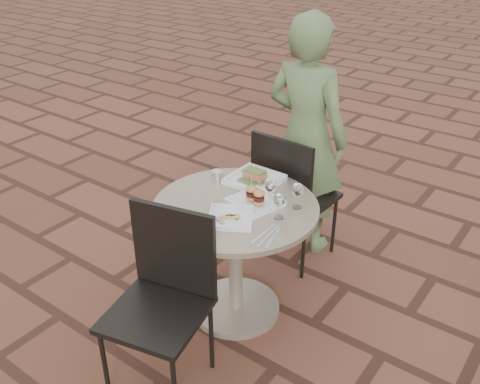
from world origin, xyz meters
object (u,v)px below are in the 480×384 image
Objects in this scene: plate_tuna at (231,217)px; plate_salmon at (254,179)px; chair_far at (290,189)px; diner at (306,137)px; chair_near at (165,286)px; cafe_table at (236,243)px; plate_sliders at (255,200)px.

plate_salmon is at bearing 108.56° from plate_tuna.
chair_far reaches higher than plate_salmon.
diner reaches higher than plate_tuna.
chair_far is 0.38m from diner.
diner is at bearing 98.29° from plate_tuna.
cafe_table is at bearing 77.11° from chair_near.
chair_near is 3.19× the size of plate_sliders.
chair_near is at bearing -89.74° from cafe_table.
diner is 0.61m from plate_salmon.
chair_far is 3.33× the size of plate_salmon.
plate_tuna is (0.15, -1.01, -0.06)m from diner.
cafe_table is 0.29m from plate_sliders.
chair_near reaches higher than cafe_table.
plate_sliders is (0.16, -0.81, -0.05)m from diner.
chair_near is at bearing -85.11° from plate_salmon.
chair_near reaches higher than plate_salmon.
cafe_table is at bearing 95.24° from chair_far.
cafe_table is 0.61m from chair_far.
chair_near is 0.58× the size of diner.
chair_near is 0.87m from plate_salmon.
chair_far reaches higher than plate_sliders.
plate_tuna is (0.07, -0.13, 0.26)m from cafe_table.
chair_near is 3.33× the size of plate_salmon.
chair_far is at bearing 78.18° from chair_near.
plate_salmon reaches higher than cafe_table.
plate_salmon is 0.26m from plate_sliders.
cafe_table is at bearing -75.85° from plate_salmon.
cafe_table is 2.87× the size of plate_tuna.
plate_sliders is (0.08, 0.64, 0.21)m from chair_near.
chair_far and chair_near have the same top height.
chair_far is 1.18m from chair_near.
chair_near is at bearing 94.24° from chair_far.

